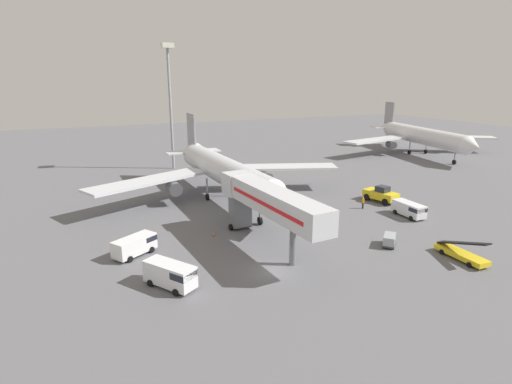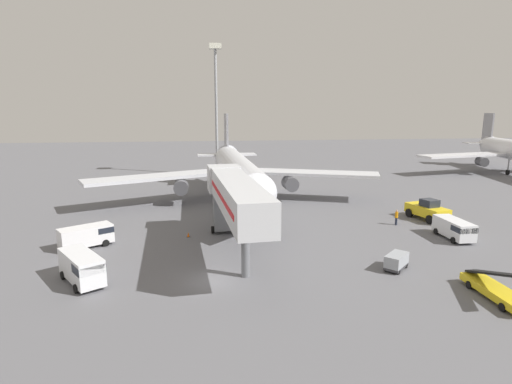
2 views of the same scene
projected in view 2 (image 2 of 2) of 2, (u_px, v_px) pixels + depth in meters
The scene contains 12 objects.
ground_plane at pixel (213, 281), 32.71m from camera, with size 300.00×300.00×0.00m, color slate.
airplane_at_gate at pixel (237, 170), 58.62m from camera, with size 43.37×41.48×12.83m.
jet_bridge at pixel (234, 195), 38.07m from camera, with size 4.63×20.11×7.46m.
pushback_tug at pixel (427, 210), 50.71m from camera, with size 3.70×5.86×2.64m.
belt_loader_truck at pixel (496, 289), 29.45m from camera, with size 1.95×6.09×2.98m.
service_van_near_right at pixel (455, 228), 43.11m from camera, with size 2.22×5.07×2.05m.
service_van_rear_right at pixel (82, 267), 32.02m from camera, with size 4.57×5.53×2.38m.
service_van_far_center at pixel (88, 235), 40.64m from camera, with size 5.30×4.35×2.12m.
baggage_cart_far_right at pixel (396, 261), 34.89m from camera, with size 2.73×2.68×1.38m.
ground_crew_worker_foreground at pixel (396, 217), 48.40m from camera, with size 0.39×0.39×1.84m.
safety_cone_alpha at pixel (188, 235), 43.96m from camera, with size 0.34×0.34×0.52m.
apron_light_mast at pixel (216, 86), 82.27m from camera, with size 2.40×2.40×26.31m.
Camera 2 is at (-0.72, -30.83, 13.48)m, focal length 28.60 mm.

